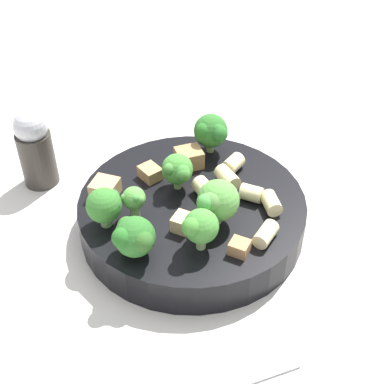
{
  "coord_description": "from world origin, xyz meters",
  "views": [
    {
      "loc": [
        -0.39,
        0.1,
        0.38
      ],
      "look_at": [
        0.0,
        0.0,
        0.05
      ],
      "focal_mm": 50.0,
      "sensor_mm": 36.0,
      "label": 1
    }
  ],
  "objects_px": {
    "pasta_bowl": "(192,211)",
    "broccoli_floret_5": "(178,170)",
    "rigatoni_3": "(251,193)",
    "chicken_chunk_3": "(239,247)",
    "chicken_chunk_2": "(105,189)",
    "rigatoni_4": "(271,203)",
    "rigatoni_0": "(205,188)",
    "broccoli_floret_3": "(134,199)",
    "chicken_chunk_4": "(150,173)",
    "broccoli_floret_2": "(200,227)",
    "chicken_chunk_1": "(189,158)",
    "rigatoni_2": "(233,164)",
    "pepper_shaker": "(35,148)",
    "rigatoni_5": "(227,178)",
    "chicken_chunk_0": "(182,222)",
    "broccoli_floret_4": "(134,237)",
    "rigatoni_1": "(266,234)",
    "broccoli_floret_6": "(217,200)",
    "broccoli_floret_1": "(105,205)",
    "broccoli_floret_0": "(211,131)"
  },
  "relations": [
    {
      "from": "broccoli_floret_6",
      "to": "chicken_chunk_2",
      "type": "relative_size",
      "value": 1.88
    },
    {
      "from": "broccoli_floret_6",
      "to": "rigatoni_1",
      "type": "bearing_deg",
      "value": -132.35
    },
    {
      "from": "rigatoni_2",
      "to": "rigatoni_5",
      "type": "bearing_deg",
      "value": 147.79
    },
    {
      "from": "pasta_bowl",
      "to": "rigatoni_3",
      "type": "height_order",
      "value": "rigatoni_3"
    },
    {
      "from": "broccoli_floret_1",
      "to": "broccoli_floret_6",
      "type": "height_order",
      "value": "broccoli_floret_6"
    },
    {
      "from": "pasta_bowl",
      "to": "broccoli_floret_3",
      "type": "relative_size",
      "value": 6.68
    },
    {
      "from": "rigatoni_2",
      "to": "chicken_chunk_2",
      "type": "relative_size",
      "value": 0.86
    },
    {
      "from": "broccoli_floret_4",
      "to": "rigatoni_4",
      "type": "xyz_separation_m",
      "value": [
        0.03,
        -0.14,
        -0.01
      ]
    },
    {
      "from": "pasta_bowl",
      "to": "rigatoni_2",
      "type": "height_order",
      "value": "rigatoni_2"
    },
    {
      "from": "chicken_chunk_0",
      "to": "rigatoni_0",
      "type": "bearing_deg",
      "value": -38.98
    },
    {
      "from": "broccoli_floret_2",
      "to": "chicken_chunk_3",
      "type": "distance_m",
      "value": 0.04
    },
    {
      "from": "broccoli_floret_2",
      "to": "broccoli_floret_3",
      "type": "bearing_deg",
      "value": 40.52
    },
    {
      "from": "rigatoni_3",
      "to": "chicken_chunk_2",
      "type": "distance_m",
      "value": 0.15
    },
    {
      "from": "rigatoni_5",
      "to": "chicken_chunk_1",
      "type": "xyz_separation_m",
      "value": [
        0.04,
        0.03,
        0.0
      ]
    },
    {
      "from": "broccoli_floret_5",
      "to": "chicken_chunk_4",
      "type": "relative_size",
      "value": 1.8
    },
    {
      "from": "rigatoni_1",
      "to": "chicken_chunk_0",
      "type": "xyz_separation_m",
      "value": [
        0.03,
        0.07,
        -0.0
      ]
    },
    {
      "from": "broccoli_floret_5",
      "to": "rigatoni_4",
      "type": "distance_m",
      "value": 0.1
    },
    {
      "from": "broccoli_floret_5",
      "to": "chicken_chunk_0",
      "type": "bearing_deg",
      "value": 170.28
    },
    {
      "from": "pasta_bowl",
      "to": "rigatoni_4",
      "type": "distance_m",
      "value": 0.08
    },
    {
      "from": "broccoli_floret_3",
      "to": "chicken_chunk_4",
      "type": "distance_m",
      "value": 0.06
    },
    {
      "from": "rigatoni_0",
      "to": "chicken_chunk_0",
      "type": "height_order",
      "value": "rigatoni_0"
    },
    {
      "from": "rigatoni_5",
      "to": "rigatoni_0",
      "type": "bearing_deg",
      "value": 112.55
    },
    {
      "from": "pasta_bowl",
      "to": "broccoli_floret_5",
      "type": "height_order",
      "value": "broccoli_floret_5"
    },
    {
      "from": "rigatoni_2",
      "to": "pepper_shaker",
      "type": "distance_m",
      "value": 0.22
    },
    {
      "from": "broccoli_floret_2",
      "to": "chicken_chunk_4",
      "type": "bearing_deg",
      "value": 11.32
    },
    {
      "from": "rigatoni_3",
      "to": "chicken_chunk_3",
      "type": "bearing_deg",
      "value": 152.44
    },
    {
      "from": "chicken_chunk_3",
      "to": "rigatoni_3",
      "type": "bearing_deg",
      "value": -27.56
    },
    {
      "from": "broccoli_floret_5",
      "to": "broccoli_floret_6",
      "type": "xyz_separation_m",
      "value": [
        -0.06,
        -0.02,
        0.0
      ]
    },
    {
      "from": "broccoli_floret_5",
      "to": "rigatoni_3",
      "type": "distance_m",
      "value": 0.08
    },
    {
      "from": "chicken_chunk_2",
      "to": "pepper_shaker",
      "type": "distance_m",
      "value": 0.11
    },
    {
      "from": "rigatoni_4",
      "to": "chicken_chunk_2",
      "type": "xyz_separation_m",
      "value": [
        0.06,
        0.15,
        0.0
      ]
    },
    {
      "from": "chicken_chunk_4",
      "to": "chicken_chunk_0",
      "type": "bearing_deg",
      "value": -170.39
    },
    {
      "from": "rigatoni_0",
      "to": "rigatoni_3",
      "type": "height_order",
      "value": "rigatoni_0"
    },
    {
      "from": "broccoli_floret_2",
      "to": "rigatoni_5",
      "type": "bearing_deg",
      "value": -32.52
    },
    {
      "from": "rigatoni_4",
      "to": "chicken_chunk_1",
      "type": "distance_m",
      "value": 0.11
    },
    {
      "from": "chicken_chunk_1",
      "to": "rigatoni_2",
      "type": "bearing_deg",
      "value": -115.15
    },
    {
      "from": "chicken_chunk_0",
      "to": "broccoli_floret_2",
      "type": "bearing_deg",
      "value": -163.92
    },
    {
      "from": "broccoli_floret_1",
      "to": "chicken_chunk_0",
      "type": "height_order",
      "value": "broccoli_floret_1"
    },
    {
      "from": "chicken_chunk_3",
      "to": "rigatoni_4",
      "type": "bearing_deg",
      "value": -45.41
    },
    {
      "from": "chicken_chunk_4",
      "to": "broccoli_floret_1",
      "type": "bearing_deg",
      "value": 138.39
    },
    {
      "from": "broccoli_floret_4",
      "to": "rigatoni_5",
      "type": "bearing_deg",
      "value": -55.45
    },
    {
      "from": "pasta_bowl",
      "to": "chicken_chunk_1",
      "type": "height_order",
      "value": "chicken_chunk_1"
    },
    {
      "from": "rigatoni_3",
      "to": "pepper_shaker",
      "type": "height_order",
      "value": "pepper_shaker"
    },
    {
      "from": "rigatoni_0",
      "to": "rigatoni_1",
      "type": "bearing_deg",
      "value": -154.83
    },
    {
      "from": "broccoli_floret_2",
      "to": "broccoli_floret_4",
      "type": "relative_size",
      "value": 1.06
    },
    {
      "from": "chicken_chunk_2",
      "to": "broccoli_floret_3",
      "type": "bearing_deg",
      "value": -149.56
    },
    {
      "from": "pasta_bowl",
      "to": "chicken_chunk_0",
      "type": "xyz_separation_m",
      "value": [
        -0.04,
        0.02,
        0.02
      ]
    },
    {
      "from": "chicken_chunk_3",
      "to": "broccoli_floret_0",
      "type": "bearing_deg",
      "value": -6.81
    },
    {
      "from": "rigatoni_1",
      "to": "chicken_chunk_2",
      "type": "distance_m",
      "value": 0.17
    },
    {
      "from": "broccoli_floret_3",
      "to": "chicken_chunk_4",
      "type": "relative_size",
      "value": 1.56
    }
  ]
}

